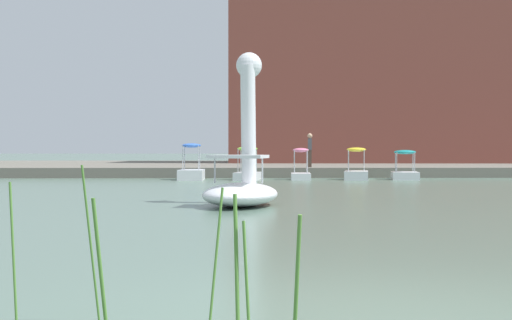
{
  "coord_description": "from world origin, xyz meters",
  "views": [
    {
      "loc": [
        -1.26,
        -6.39,
        1.43
      ],
      "look_at": [
        -0.8,
        18.81,
        1.05
      ],
      "focal_mm": 51.41,
      "sensor_mm": 36.0,
      "label": 1
    }
  ],
  "objects_px": {
    "pedal_boat_lime": "(247,170)",
    "pedal_boat_blue": "(191,170)",
    "pedal_boat_yellow": "(356,170)",
    "person_on_path": "(310,148)",
    "swan_boat": "(242,173)",
    "pedal_boat_pink": "(301,170)",
    "pedal_boat_teal": "(405,170)"
  },
  "relations": [
    {
      "from": "pedal_boat_lime",
      "to": "pedal_boat_blue",
      "type": "height_order",
      "value": "pedal_boat_blue"
    },
    {
      "from": "pedal_boat_yellow",
      "to": "swan_boat",
      "type": "bearing_deg",
      "value": -108.91
    },
    {
      "from": "pedal_boat_yellow",
      "to": "pedal_boat_blue",
      "type": "xyz_separation_m",
      "value": [
        -7.68,
        -0.05,
        0.0
      ]
    },
    {
      "from": "pedal_boat_yellow",
      "to": "pedal_boat_blue",
      "type": "relative_size",
      "value": 0.96
    },
    {
      "from": "pedal_boat_yellow",
      "to": "pedal_boat_blue",
      "type": "bearing_deg",
      "value": -179.61
    },
    {
      "from": "pedal_boat_teal",
      "to": "pedal_boat_blue",
      "type": "relative_size",
      "value": 0.96
    },
    {
      "from": "swan_boat",
      "to": "person_on_path",
      "type": "height_order",
      "value": "swan_boat"
    },
    {
      "from": "swan_boat",
      "to": "pedal_boat_lime",
      "type": "distance_m",
      "value": 15.47
    },
    {
      "from": "pedal_boat_yellow",
      "to": "pedal_boat_lime",
      "type": "height_order",
      "value": "pedal_boat_lime"
    },
    {
      "from": "pedal_boat_pink",
      "to": "pedal_boat_lime",
      "type": "xyz_separation_m",
      "value": [
        -2.49,
        -0.1,
        -0.0
      ]
    },
    {
      "from": "pedal_boat_teal",
      "to": "pedal_boat_yellow",
      "type": "xyz_separation_m",
      "value": [
        -2.32,
        -0.16,
        0.03
      ]
    },
    {
      "from": "pedal_boat_teal",
      "to": "pedal_boat_lime",
      "type": "relative_size",
      "value": 1.02
    },
    {
      "from": "pedal_boat_pink",
      "to": "pedal_boat_lime",
      "type": "relative_size",
      "value": 0.88
    },
    {
      "from": "swan_boat",
      "to": "pedal_boat_pink",
      "type": "distance_m",
      "value": 15.81
    },
    {
      "from": "pedal_boat_teal",
      "to": "pedal_boat_pink",
      "type": "relative_size",
      "value": 1.15
    },
    {
      "from": "swan_boat",
      "to": "pedal_boat_blue",
      "type": "xyz_separation_m",
      "value": [
        -2.37,
        15.47,
        -0.38
      ]
    },
    {
      "from": "pedal_boat_yellow",
      "to": "person_on_path",
      "type": "bearing_deg",
      "value": 120.02
    },
    {
      "from": "swan_boat",
      "to": "pedal_boat_teal",
      "type": "relative_size",
      "value": 1.91
    },
    {
      "from": "pedal_boat_blue",
      "to": "person_on_path",
      "type": "height_order",
      "value": "person_on_path"
    },
    {
      "from": "pedal_boat_teal",
      "to": "pedal_boat_pink",
      "type": "distance_m",
      "value": 4.91
    },
    {
      "from": "pedal_boat_pink",
      "to": "pedal_boat_lime",
      "type": "distance_m",
      "value": 2.5
    },
    {
      "from": "pedal_boat_lime",
      "to": "person_on_path",
      "type": "distance_m",
      "value": 4.72
    },
    {
      "from": "pedal_boat_blue",
      "to": "person_on_path",
      "type": "relative_size",
      "value": 1.26
    },
    {
      "from": "pedal_boat_lime",
      "to": "pedal_boat_pink",
      "type": "bearing_deg",
      "value": 2.32
    },
    {
      "from": "swan_boat",
      "to": "person_on_path",
      "type": "bearing_deg",
      "value": 79.61
    },
    {
      "from": "pedal_boat_blue",
      "to": "pedal_boat_teal",
      "type": "bearing_deg",
      "value": 1.22
    },
    {
      "from": "swan_boat",
      "to": "pedal_boat_lime",
      "type": "relative_size",
      "value": 1.95
    },
    {
      "from": "swan_boat",
      "to": "pedal_boat_blue",
      "type": "bearing_deg",
      "value": 98.71
    },
    {
      "from": "swan_boat",
      "to": "pedal_boat_yellow",
      "type": "relative_size",
      "value": 1.9
    },
    {
      "from": "pedal_boat_yellow",
      "to": "person_on_path",
      "type": "distance_m",
      "value": 3.88
    },
    {
      "from": "pedal_boat_lime",
      "to": "person_on_path",
      "type": "height_order",
      "value": "person_on_path"
    },
    {
      "from": "person_on_path",
      "to": "pedal_boat_pink",
      "type": "bearing_deg",
      "value": -102.65
    }
  ]
}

